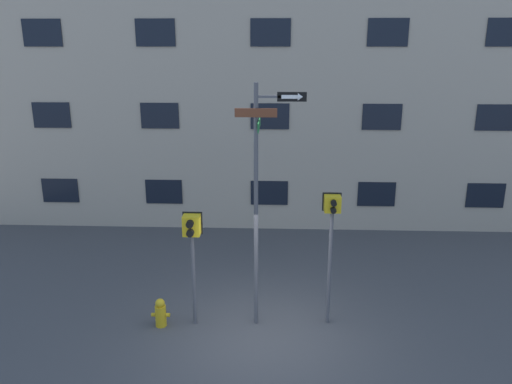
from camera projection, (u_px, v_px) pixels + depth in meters
ground_plane at (264, 337)px, 10.33m from camera, size 60.00×60.00×0.00m
building_facade at (271, 33)px, 14.98m from camera, size 24.00×0.63×12.33m
street_sign_pole at (260, 189)px, 10.00m from camera, size 1.37×1.08×5.13m
pedestrian_signal_left at (192, 237)px, 10.27m from camera, size 0.41×0.40×2.51m
pedestrian_signal_right at (332, 225)px, 10.24m from camera, size 0.39×0.40×2.91m
fire_hydrant at (161, 313)px, 10.66m from camera, size 0.40×0.24×0.64m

